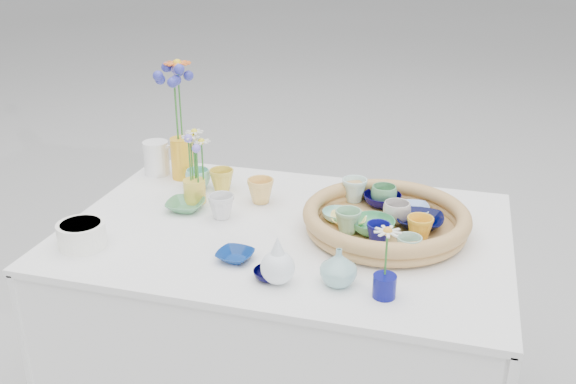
# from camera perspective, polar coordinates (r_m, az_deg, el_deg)

# --- Properties ---
(wicker_tray) EXTENTS (0.47, 0.47, 0.08)m
(wicker_tray) POSITION_cam_1_polar(r_m,az_deg,el_deg) (1.84, 8.70, -2.48)
(wicker_tray) COLOR #A0783E
(wicker_tray) RESTS_ON display_table
(tray_ceramic_0) EXTENTS (0.15, 0.15, 0.04)m
(tray_ceramic_0) POSITION_cam_1_polar(r_m,az_deg,el_deg) (1.97, 8.38, -0.69)
(tray_ceramic_0) COLOR #06023C
(tray_ceramic_0) RESTS_ON wicker_tray
(tray_ceramic_1) EXTENTS (0.13, 0.13, 0.03)m
(tray_ceramic_1) POSITION_cam_1_polar(r_m,az_deg,el_deg) (1.86, 11.64, -2.56)
(tray_ceramic_1) COLOR black
(tray_ceramic_1) RESTS_ON wicker_tray
(tray_ceramic_2) EXTENTS (0.08, 0.08, 0.07)m
(tray_ceramic_2) POSITION_cam_1_polar(r_m,az_deg,el_deg) (1.77, 11.62, -3.20)
(tray_ceramic_2) COLOR yellow
(tray_ceramic_2) RESTS_ON wicker_tray
(tray_ceramic_3) EXTENTS (0.13, 0.13, 0.04)m
(tray_ceramic_3) POSITION_cam_1_polar(r_m,az_deg,el_deg) (1.80, 7.55, -3.02)
(tray_ceramic_3) COLOR #449F67
(tray_ceramic_3) RESTS_ON wicker_tray
(tray_ceramic_4) EXTENTS (0.09, 0.09, 0.07)m
(tray_ceramic_4) POSITION_cam_1_polar(r_m,az_deg,el_deg) (1.78, 5.36, -2.63)
(tray_ceramic_4) COLOR #80B68A
(tray_ceramic_4) RESTS_ON wicker_tray
(tray_ceramic_5) EXTENTS (0.11, 0.11, 0.03)m
(tray_ceramic_5) POSITION_cam_1_polar(r_m,az_deg,el_deg) (1.86, 4.43, -2.10)
(tray_ceramic_5) COLOR #9CE6DB
(tray_ceramic_5) RESTS_ON wicker_tray
(tray_ceramic_6) EXTENTS (0.10, 0.10, 0.07)m
(tray_ceramic_6) POSITION_cam_1_polar(r_m,az_deg,el_deg) (1.99, 5.92, 0.17)
(tray_ceramic_6) COLOR silver
(tray_ceramic_6) RESTS_ON wicker_tray
(tray_ceramic_7) EXTENTS (0.10, 0.10, 0.06)m
(tray_ceramic_7) POSITION_cam_1_polar(r_m,az_deg,el_deg) (1.86, 9.63, -1.81)
(tray_ceramic_7) COLOR beige
(tray_ceramic_7) RESTS_ON wicker_tray
(tray_ceramic_8) EXTENTS (0.12, 0.12, 0.03)m
(tray_ceramic_8) POSITION_cam_1_polar(r_m,az_deg,el_deg) (1.93, 10.94, -1.57)
(tray_ceramic_8) COLOR #7FA1E1
(tray_ceramic_8) RESTS_ON wicker_tray
(tray_ceramic_9) EXTENTS (0.08, 0.08, 0.06)m
(tray_ceramic_9) POSITION_cam_1_polar(r_m,az_deg,el_deg) (1.74, 8.02, -3.69)
(tray_ceramic_9) COLOR navy
(tray_ceramic_9) RESTS_ON wicker_tray
(tray_ceramic_10) EXTENTS (0.13, 0.13, 0.03)m
(tray_ceramic_10) POSITION_cam_1_polar(r_m,az_deg,el_deg) (1.85, 5.37, -2.47)
(tray_ceramic_10) COLOR #FFE170
(tray_ceramic_10) RESTS_ON wicker_tray
(tray_ceramic_11) EXTENTS (0.08, 0.08, 0.06)m
(tray_ceramic_11) POSITION_cam_1_polar(r_m,az_deg,el_deg) (1.68, 10.69, -4.87)
(tray_ceramic_11) COLOR #8DBDA8
(tray_ceramic_11) RESTS_ON wicker_tray
(tray_ceramic_12) EXTENTS (0.09, 0.09, 0.06)m
(tray_ceramic_12) POSITION_cam_1_polar(r_m,az_deg,el_deg) (1.97, 8.51, -0.31)
(tray_ceramic_12) COLOR #589767
(tray_ceramic_12) RESTS_ON wicker_tray
(loose_ceramic_0) EXTENTS (0.10, 0.10, 0.07)m
(loose_ceramic_0) POSITION_cam_1_polar(r_m,az_deg,el_deg) (2.11, -5.91, 1.05)
(loose_ceramic_0) COLOR gold
(loose_ceramic_0) RESTS_ON display_table
(loose_ceramic_1) EXTENTS (0.11, 0.11, 0.08)m
(loose_ceramic_1) POSITION_cam_1_polar(r_m,az_deg,el_deg) (2.01, -2.45, 0.10)
(loose_ceramic_1) COLOR #ECB85B
(loose_ceramic_1) RESTS_ON display_table
(loose_ceramic_2) EXTENTS (0.12, 0.12, 0.03)m
(loose_ceramic_2) POSITION_cam_1_polar(r_m,az_deg,el_deg) (1.99, -9.10, -1.19)
(loose_ceramic_2) COLOR #4B8B5B
(loose_ceramic_2) RESTS_ON display_table
(loose_ceramic_3) EXTENTS (0.09, 0.09, 0.07)m
(loose_ceramic_3) POSITION_cam_1_polar(r_m,az_deg,el_deg) (1.92, -5.93, -1.30)
(loose_ceramic_3) COLOR silver
(loose_ceramic_3) RESTS_ON display_table
(loose_ceramic_4) EXTENTS (0.11, 0.11, 0.02)m
(loose_ceramic_4) POSITION_cam_1_polar(r_m,az_deg,el_deg) (1.69, -4.72, -5.67)
(loose_ceramic_4) COLOR navy
(loose_ceramic_4) RESTS_ON display_table
(loose_ceramic_5) EXTENTS (0.11, 0.11, 0.06)m
(loose_ceramic_5) POSITION_cam_1_polar(r_m,az_deg,el_deg) (2.14, -8.01, 1.18)
(loose_ceramic_5) COLOR #7CC9B4
(loose_ceramic_5) RESTS_ON display_table
(loose_ceramic_6) EXTENTS (0.10, 0.10, 0.02)m
(loose_ceramic_6) POSITION_cam_1_polar(r_m,az_deg,el_deg) (1.60, -1.70, -7.34)
(loose_ceramic_6) COLOR black
(loose_ceramic_6) RESTS_ON display_table
(fluted_bowl) EXTENTS (0.16, 0.16, 0.07)m
(fluted_bowl) POSITION_cam_1_polar(r_m,az_deg,el_deg) (1.83, -17.86, -3.63)
(fluted_bowl) COLOR white
(fluted_bowl) RESTS_ON display_table
(bud_vase_paleblue) EXTENTS (0.09, 0.09, 0.13)m
(bud_vase_paleblue) POSITION_cam_1_polar(r_m,az_deg,el_deg) (1.56, -0.93, -5.99)
(bud_vase_paleblue) COLOR white
(bud_vase_paleblue) RESTS_ON display_table
(bud_vase_seafoam) EXTENTS (0.10, 0.10, 0.10)m
(bud_vase_seafoam) POSITION_cam_1_polar(r_m,az_deg,el_deg) (1.57, 4.51, -6.65)
(bud_vase_seafoam) COLOR #83B4B1
(bud_vase_seafoam) RESTS_ON display_table
(bud_vase_cobalt) EXTENTS (0.06, 0.06, 0.06)m
(bud_vase_cobalt) POSITION_cam_1_polar(r_m,az_deg,el_deg) (1.54, 8.57, -8.27)
(bud_vase_cobalt) COLOR #090C65
(bud_vase_cobalt) RESTS_ON display_table
(single_daisy) EXTENTS (0.08, 0.08, 0.13)m
(single_daisy) POSITION_cam_1_polar(r_m,az_deg,el_deg) (1.51, 8.73, -5.39)
(single_daisy) COLOR white
(single_daisy) RESTS_ON bud_vase_cobalt
(tall_vase_yellow) EXTENTS (0.10, 0.10, 0.14)m
(tall_vase_yellow) POSITION_cam_1_polar(r_m,az_deg,el_deg) (2.22, -9.38, 2.98)
(tall_vase_yellow) COLOR yellow
(tall_vase_yellow) RESTS_ON display_table
(gerbera) EXTENTS (0.13, 0.13, 0.27)m
(gerbera) POSITION_cam_1_polar(r_m,az_deg,el_deg) (2.17, -9.59, 7.97)
(gerbera) COLOR orange
(gerbera) RESTS_ON tall_vase_yellow
(hydrangea) EXTENTS (0.11, 0.11, 0.30)m
(hydrangea) POSITION_cam_1_polar(r_m,az_deg,el_deg) (2.16, -9.92, 7.32)
(hydrangea) COLOR #2F339E
(hydrangea) RESTS_ON tall_vase_yellow
(white_pitcher) EXTENTS (0.14, 0.12, 0.12)m
(white_pitcher) POSITION_cam_1_polar(r_m,az_deg,el_deg) (2.28, -11.62, 2.98)
(white_pitcher) COLOR white
(white_pitcher) RESTS_ON display_table
(daisy_cup) EXTENTS (0.09, 0.09, 0.07)m
(daisy_cup) POSITION_cam_1_polar(r_m,az_deg,el_deg) (2.03, -8.30, 0.08)
(daisy_cup) COLOR yellow
(daisy_cup) RESTS_ON display_table
(daisy_posy) EXTENTS (0.10, 0.10, 0.17)m
(daisy_posy) POSITION_cam_1_polar(r_m,az_deg,el_deg) (1.99, -8.05, 3.39)
(daisy_posy) COLOR silver
(daisy_posy) RESTS_ON daisy_cup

